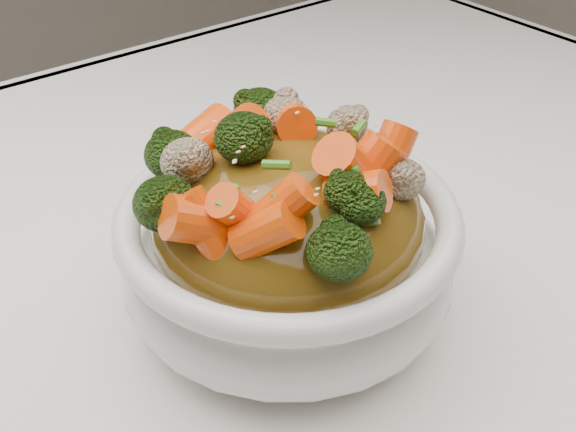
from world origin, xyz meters
TOP-DOWN VIEW (x-y plane):
  - tablecloth at (0.00, 0.00)m, footprint 1.20×0.80m
  - bowl at (0.03, -0.06)m, footprint 0.28×0.28m
  - sauce_base at (0.03, -0.06)m, footprint 0.22×0.22m
  - carrots at (0.03, -0.06)m, footprint 0.22×0.22m
  - broccoli at (0.03, -0.06)m, footprint 0.22×0.22m
  - cauliflower at (0.03, -0.06)m, footprint 0.22×0.22m
  - scallions at (0.03, -0.06)m, footprint 0.17×0.17m
  - sesame_seeds at (0.03, -0.06)m, footprint 0.20×0.20m

SIDE VIEW (x-z plane):
  - tablecloth at x=0.00m, z-range 0.71..0.75m
  - bowl at x=0.03m, z-range 0.75..0.83m
  - sauce_base at x=0.03m, z-range 0.77..0.87m
  - cauliflower at x=0.03m, z-range 0.86..0.90m
  - broccoli at x=0.03m, z-range 0.86..0.90m
  - carrots at x=0.03m, z-range 0.86..0.91m
  - scallions at x=0.03m, z-range 0.87..0.89m
  - sesame_seeds at x=0.03m, z-range 0.88..0.89m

